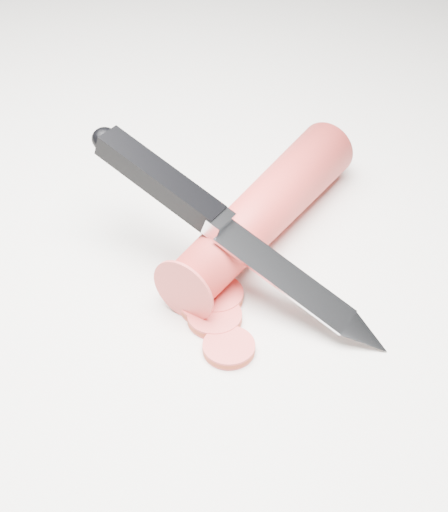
# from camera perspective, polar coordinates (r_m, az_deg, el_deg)

# --- Properties ---
(ground) EXTENTS (2.40, 2.40, 0.00)m
(ground) POSITION_cam_1_polar(r_m,az_deg,el_deg) (0.50, -0.12, -1.61)
(ground) COLOR silver
(ground) RESTS_ON ground
(carrot) EXTENTS (0.11, 0.20, 0.04)m
(carrot) POSITION_cam_1_polar(r_m,az_deg,el_deg) (0.52, 3.24, 3.65)
(carrot) COLOR red
(carrot) RESTS_ON ground
(carrot_slice_0) EXTENTS (0.03, 0.03, 0.01)m
(carrot_slice_0) POSITION_cam_1_polar(r_m,az_deg,el_deg) (0.48, -0.59, -3.29)
(carrot_slice_0) COLOR #D23A37
(carrot_slice_0) RESTS_ON ground
(carrot_slice_1) EXTENTS (0.04, 0.04, 0.01)m
(carrot_slice_1) POSITION_cam_1_polar(r_m,az_deg,el_deg) (0.46, -0.76, -4.90)
(carrot_slice_1) COLOR #D23A37
(carrot_slice_1) RESTS_ON ground
(carrot_slice_2) EXTENTS (0.04, 0.04, 0.01)m
(carrot_slice_2) POSITION_cam_1_polar(r_m,az_deg,el_deg) (0.48, -0.69, -3.19)
(carrot_slice_2) COLOR #D23A37
(carrot_slice_2) RESTS_ON ground
(carrot_slice_3) EXTENTS (0.03, 0.03, 0.01)m
(carrot_slice_3) POSITION_cam_1_polar(r_m,az_deg,el_deg) (0.45, 0.39, -7.33)
(carrot_slice_3) COLOR #D23A37
(carrot_slice_3) RESTS_ON ground
(carrot_slice_4) EXTENTS (0.03, 0.03, 0.01)m
(carrot_slice_4) POSITION_cam_1_polar(r_m,az_deg,el_deg) (0.47, -1.50, -3.96)
(carrot_slice_4) COLOR #D23A37
(carrot_slice_4) RESTS_ON ground
(kitchen_knife) EXTENTS (0.22, 0.11, 0.09)m
(kitchen_knife) POSITION_cam_1_polar(r_m,az_deg,el_deg) (0.46, 0.92, 1.95)
(kitchen_knife) COLOR silver
(kitchen_knife) RESTS_ON ground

